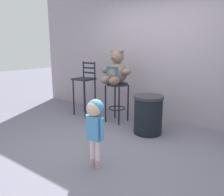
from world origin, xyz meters
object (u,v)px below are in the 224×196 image
at_px(bar_stool_with_teddy, 117,94).
at_px(trash_bin, 148,114).
at_px(bar_chair_empty, 85,83).
at_px(child_walking, 95,119).
at_px(teddy_bear, 116,71).

height_order(bar_stool_with_teddy, trash_bin, bar_stool_with_teddy).
distance_m(bar_stool_with_teddy, bar_chair_empty, 0.87).
xyz_separation_m(child_walking, bar_chair_empty, (-1.66, 1.61, 0.08)).
bearing_deg(trash_bin, bar_chair_empty, 173.46).
xyz_separation_m(bar_stool_with_teddy, trash_bin, (0.82, -0.21, -0.24)).
bearing_deg(teddy_bear, trash_bin, -12.19).
relative_size(teddy_bear, bar_chair_empty, 0.57).
relative_size(bar_stool_with_teddy, teddy_bear, 1.18).
relative_size(bar_stool_with_teddy, bar_chair_empty, 0.67).
bearing_deg(trash_bin, bar_stool_with_teddy, 165.65).
bearing_deg(bar_chair_empty, child_walking, -44.12).
xyz_separation_m(teddy_bear, child_walking, (0.80, -1.59, -0.41)).
relative_size(child_walking, bar_chair_empty, 0.74).
bearing_deg(trash_bin, teddy_bear, 167.81).
xyz_separation_m(teddy_bear, bar_chair_empty, (-0.86, 0.02, -0.33)).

